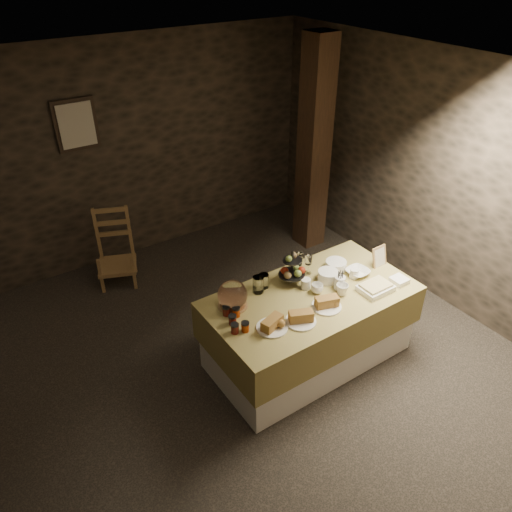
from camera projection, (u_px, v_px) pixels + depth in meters
ground_plane at (212, 379)px, 4.60m from camera, size 5.50×5.00×0.01m
room_shell at (202, 233)px, 3.75m from camera, size 5.52×5.02×2.60m
buffet_table at (309, 322)px, 4.61m from camera, size 1.89×1.01×0.75m
chair at (113, 251)px, 5.72m from camera, size 0.54×0.53×0.70m
timber_column at (314, 148)px, 5.97m from camera, size 0.30×0.30×2.60m
framed_picture at (76, 125)px, 5.29m from camera, size 0.45×0.04×0.55m
plate_stack_a at (328, 276)px, 4.60m from camera, size 0.19×0.19×0.10m
plate_stack_b at (336, 265)px, 4.77m from camera, size 0.20×0.20×0.08m
cutlery_holder at (340, 283)px, 4.50m from camera, size 0.10×0.10×0.12m
cup_a at (317, 288)px, 4.45m from camera, size 0.15×0.15×0.09m
cup_b at (342, 290)px, 4.42m from camera, size 0.14×0.14×0.10m
mug_c at (306, 284)px, 4.50m from camera, size 0.09×0.09×0.09m
mug_d at (354, 273)px, 4.65m from camera, size 0.08×0.08×0.09m
bowl at (358, 272)px, 4.70m from camera, size 0.23×0.23×0.05m
cake_dome at (233, 296)px, 4.25m from camera, size 0.26×0.26×0.26m
fruit_stand at (293, 270)px, 4.53m from camera, size 0.25×0.25×0.35m
bread_platter_left at (272, 325)px, 4.04m from camera, size 0.26×0.26×0.11m
bread_platter_center at (301, 318)px, 4.11m from camera, size 0.26×0.26×0.11m
bread_platter_right at (327, 303)px, 4.28m from camera, size 0.26×0.26×0.11m
jam_jars at (235, 320)px, 4.10m from camera, size 0.18×0.32×0.07m
tart_dish at (376, 288)px, 4.48m from camera, size 0.30×0.22×0.07m
square_dish at (399, 280)px, 4.59m from camera, size 0.14×0.14×0.04m
menu_frame at (379, 257)px, 4.80m from camera, size 0.17×0.07×0.22m
storage_jar_a at (258, 284)px, 4.44m from camera, size 0.10×0.10×0.16m
storage_jar_b at (264, 281)px, 4.50m from camera, size 0.09×0.09×0.14m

